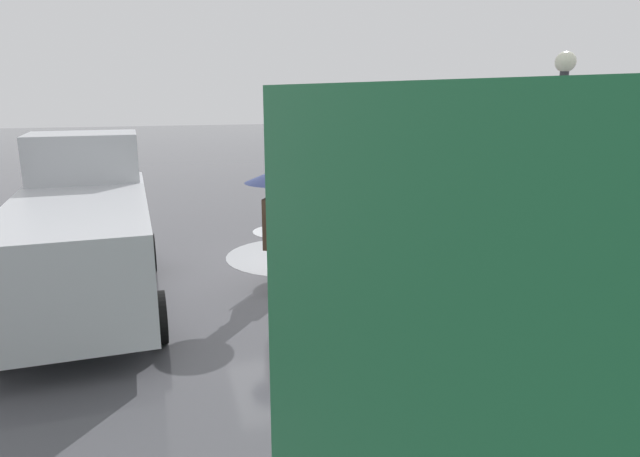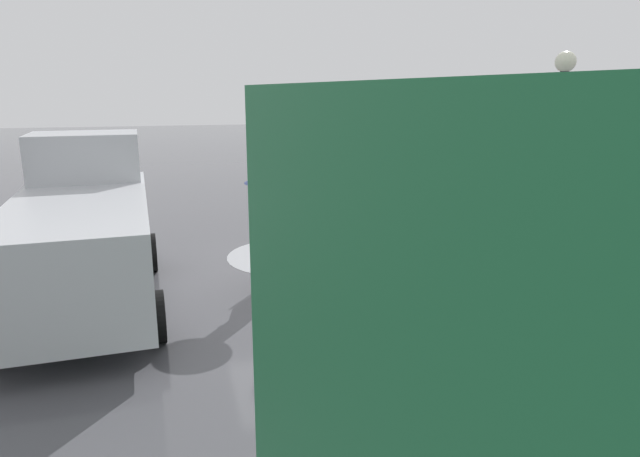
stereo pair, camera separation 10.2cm
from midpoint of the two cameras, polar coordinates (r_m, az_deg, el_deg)
ground_plane at (r=10.83m, az=-2.28°, el=-4.08°), size 90.00×90.00×0.00m
slush_patch_near_cluster at (r=11.65m, az=-2.39°, el=-2.75°), size 2.77×2.77×0.01m
slush_patch_under_van at (r=13.65m, az=-3.51°, el=-0.26°), size 1.41×1.41×0.01m
slush_patch_mid_street at (r=9.05m, az=-23.19°, el=-8.98°), size 1.60×1.60×0.01m
cargo_van_parked_right at (r=9.58m, az=-22.61°, el=-0.26°), size 2.41×5.44×2.60m
shopping_cart_vendor at (r=10.20m, az=1.72°, el=-1.90°), size 0.73×0.92×1.04m
hand_dolly_boxes at (r=9.91m, az=-2.84°, el=-1.59°), size 0.67×0.81×1.32m
pedestrian_pink_side at (r=11.59m, az=1.93°, el=5.18°), size 1.04×1.04×2.15m
pedestrian_black_side at (r=9.14m, az=-4.20°, el=2.76°), size 1.04×1.04×2.15m
pedestrian_white_side at (r=10.51m, az=10.13°, el=3.97°), size 1.04×1.04×2.15m
street_lamp at (r=8.65m, az=23.13°, el=6.31°), size 0.28×0.28×3.86m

